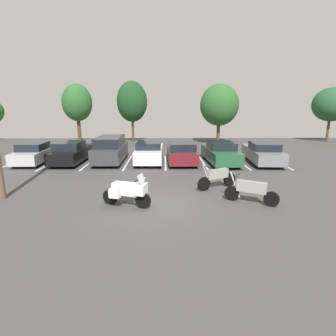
{
  "coord_description": "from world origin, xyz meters",
  "views": [
    {
      "loc": [
        0.47,
        -10.68,
        4.13
      ],
      "look_at": [
        0.68,
        2.02,
        1.07
      ],
      "focal_mm": 28.96,
      "sensor_mm": 36.0,
      "label": 1
    }
  ],
  "objects": [
    {
      "name": "tree_left",
      "position": [
        18.2,
        18.34,
        3.97
      ],
      "size": [
        3.81,
        3.81,
        5.74
      ],
      "color": "#4C3823",
      "rests_on": "ground"
    },
    {
      "name": "motorcycle_third",
      "position": [
        4.12,
        0.06,
        0.57
      ],
      "size": [
        2.05,
        1.15,
        1.27
      ],
      "color": "black",
      "rests_on": "ground"
    },
    {
      "name": "ground",
      "position": [
        0.0,
        0.0,
        -0.05
      ],
      "size": [
        44.0,
        44.0,
        0.1
      ],
      "primitive_type": "cube",
      "color": "#423F3F"
    },
    {
      "name": "car_green",
      "position": [
        4.47,
        7.97,
        0.73
      ],
      "size": [
        2.09,
        4.9,
        1.52
      ],
      "color": "#235638",
      "rests_on": "ground"
    },
    {
      "name": "motorcycle_touring",
      "position": [
        -0.98,
        -0.21,
        0.66
      ],
      "size": [
        2.05,
        1.14,
        1.4
      ],
      "color": "black",
      "rests_on": "ground"
    },
    {
      "name": "parking_stripes",
      "position": [
        -0.76,
        8.14,
        0.0
      ],
      "size": [
        18.99,
        4.83,
        0.01
      ],
      "color": "silver",
      "rests_on": "ground"
    },
    {
      "name": "car_black",
      "position": [
        -6.06,
        8.31,
        0.72
      ],
      "size": [
        1.95,
        4.74,
        1.51
      ],
      "color": "black",
      "rests_on": "ground"
    },
    {
      "name": "car_silver",
      "position": [
        -8.62,
        8.33,
        0.69
      ],
      "size": [
        1.88,
        4.56,
        1.45
      ],
      "color": "#B7B7BC",
      "rests_on": "ground"
    },
    {
      "name": "car_charcoal",
      "position": [
        -3.32,
        8.43,
        0.92
      ],
      "size": [
        1.9,
        4.72,
        1.83
      ],
      "color": "#38383D",
      "rests_on": "ground"
    },
    {
      "name": "tree_center_left",
      "position": [
        -2.84,
        18.71,
        4.26
      ],
      "size": [
        3.18,
        3.18,
        6.38
      ],
      "color": "#4C3823",
      "rests_on": "ground"
    },
    {
      "name": "motorcycle_second",
      "position": [
        3.09,
        2.12,
        0.57
      ],
      "size": [
        2.06,
        1.16,
        1.34
      ],
      "color": "black",
      "rests_on": "ground"
    },
    {
      "name": "tree_center",
      "position": [
        6.01,
        16.72,
        3.93
      ],
      "size": [
        3.8,
        3.8,
        5.97
      ],
      "color": "#4C3823",
      "rests_on": "ground"
    },
    {
      "name": "car_grey",
      "position": [
        7.46,
        8.03,
        0.71
      ],
      "size": [
        2.18,
        5.0,
        1.47
      ],
      "color": "slate",
      "rests_on": "ground"
    },
    {
      "name": "car_maroon",
      "position": [
        1.74,
        8.19,
        0.72
      ],
      "size": [
        1.99,
        4.59,
        1.48
      ],
      "color": "maroon",
      "rests_on": "ground"
    },
    {
      "name": "car_white",
      "position": [
        -0.54,
        8.18,
        0.74
      ],
      "size": [
        1.89,
        4.42,
        1.51
      ],
      "color": "white",
      "rests_on": "ground"
    },
    {
      "name": "tree_far_left",
      "position": [
        -9.02,
        20.06,
        4.14
      ],
      "size": [
        3.24,
        3.24,
        6.17
      ],
      "color": "#4C3823",
      "rests_on": "ground"
    }
  ]
}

